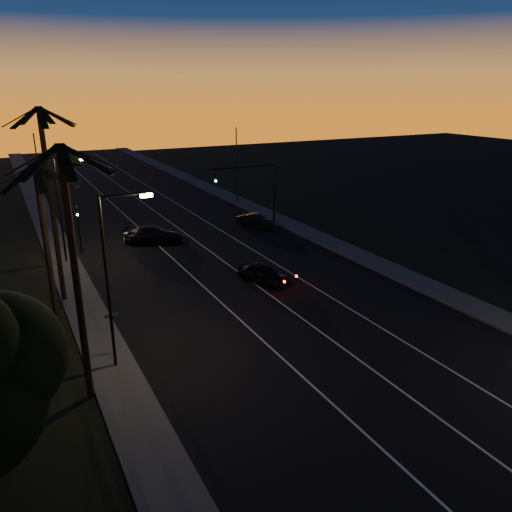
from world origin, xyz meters
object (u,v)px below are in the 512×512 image
cross_car (154,235)px  right_car (256,221)px  lead_car (264,274)px  signal_mast (253,182)px

cross_car → right_car: bearing=2.9°
lead_car → cross_car: cross_car is taller
lead_car → right_car: (6.36, 13.55, -0.02)m
right_car → signal_mast: bearing=-143.6°
lead_car → right_car: 14.97m
right_car → cross_car: 10.69m
lead_car → right_car: lead_car is taller
cross_car → signal_mast: bearing=1.3°
lead_car → cross_car: 13.71m
signal_mast → lead_car: (-5.95, -13.25, -4.07)m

